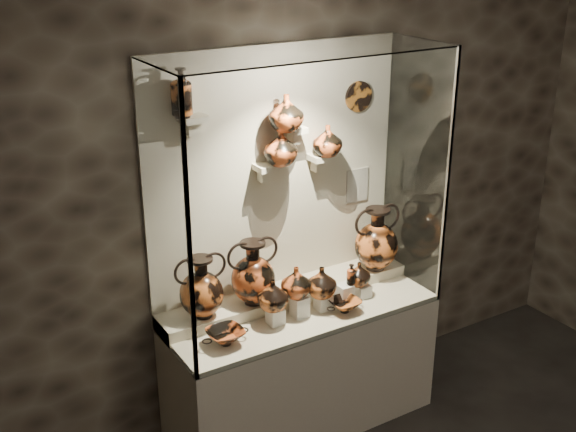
% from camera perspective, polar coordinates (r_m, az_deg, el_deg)
% --- Properties ---
extents(wall_back, '(5.00, 0.02, 3.20)m').
position_cam_1_polar(wall_back, '(4.39, -1.06, 3.13)').
color(wall_back, '#2C231C').
rests_on(wall_back, ground).
extents(plinth, '(1.70, 0.60, 0.80)m').
position_cam_1_polar(plinth, '(4.68, 1.07, -12.02)').
color(plinth, '#BFB499').
rests_on(plinth, floor).
extents(front_tier, '(1.68, 0.58, 0.03)m').
position_cam_1_polar(front_tier, '(4.46, 1.11, -7.60)').
color(front_tier, beige).
rests_on(front_tier, plinth).
extents(rear_tier, '(1.70, 0.25, 0.10)m').
position_cam_1_polar(rear_tier, '(4.58, -0.07, -6.30)').
color(rear_tier, beige).
rests_on(rear_tier, plinth).
extents(back_panel, '(1.70, 0.03, 1.60)m').
position_cam_1_polar(back_panel, '(4.39, -1.03, 3.11)').
color(back_panel, '#BFB499').
rests_on(back_panel, plinth).
extents(glass_front, '(1.70, 0.01, 1.60)m').
position_cam_1_polar(glass_front, '(3.90, 3.52, 0.64)').
color(glass_front, white).
rests_on(glass_front, plinth).
extents(glass_left, '(0.01, 0.60, 1.60)m').
position_cam_1_polar(glass_left, '(3.78, -9.70, -0.40)').
color(glass_left, white).
rests_on(glass_left, plinth).
extents(glass_right, '(0.01, 0.60, 1.60)m').
position_cam_1_polar(glass_right, '(4.62, 10.09, 3.75)').
color(glass_right, white).
rests_on(glass_right, plinth).
extents(glass_top, '(1.70, 0.60, 0.01)m').
position_cam_1_polar(glass_top, '(3.93, 1.28, 12.87)').
color(glass_top, white).
rests_on(glass_top, back_panel).
extents(frame_post_left, '(0.02, 0.02, 1.60)m').
position_cam_1_polar(frame_post_left, '(3.53, -7.82, -1.90)').
color(frame_post_left, gray).
rests_on(frame_post_left, plinth).
extents(frame_post_right, '(0.02, 0.02, 1.60)m').
position_cam_1_polar(frame_post_right, '(4.42, 12.48, 2.71)').
color(frame_post_right, gray).
rests_on(frame_post_right, plinth).
extents(pedestal_a, '(0.09, 0.09, 0.10)m').
position_cam_1_polar(pedestal_a, '(4.30, -1.02, -7.88)').
color(pedestal_a, silver).
rests_on(pedestal_a, front_tier).
extents(pedestal_b, '(0.09, 0.09, 0.13)m').
position_cam_1_polar(pedestal_b, '(4.36, 0.91, -7.13)').
color(pedestal_b, silver).
rests_on(pedestal_b, front_tier).
extents(pedestal_c, '(0.09, 0.09, 0.09)m').
position_cam_1_polar(pedestal_c, '(4.46, 2.77, -6.79)').
color(pedestal_c, silver).
rests_on(pedestal_c, front_tier).
extents(pedestal_d, '(0.09, 0.09, 0.12)m').
position_cam_1_polar(pedestal_d, '(4.53, 4.46, -6.11)').
color(pedestal_d, silver).
rests_on(pedestal_d, front_tier).
extents(pedestal_e, '(0.09, 0.09, 0.08)m').
position_cam_1_polar(pedestal_e, '(4.62, 5.88, -5.89)').
color(pedestal_e, silver).
rests_on(pedestal_e, front_tier).
extents(bracket_ul, '(0.14, 0.12, 0.04)m').
position_cam_1_polar(bracket_ul, '(3.96, -7.45, 7.63)').
color(bracket_ul, '#BFB499').
rests_on(bracket_ul, back_panel).
extents(bracket_ca, '(0.14, 0.12, 0.04)m').
position_cam_1_polar(bracket_ca, '(4.25, -1.69, 3.88)').
color(bracket_ca, '#BFB499').
rests_on(bracket_ca, back_panel).
extents(bracket_cb, '(0.10, 0.12, 0.04)m').
position_cam_1_polar(bracket_cb, '(4.29, 0.62, 6.86)').
color(bracket_cb, '#BFB499').
rests_on(bracket_cb, back_panel).
extents(bracket_cc, '(0.14, 0.12, 0.04)m').
position_cam_1_polar(bracket_cc, '(4.44, 2.59, 4.67)').
color(bracket_cc, '#BFB499').
rests_on(bracket_cc, back_panel).
extents(amphora_left, '(0.40, 0.40, 0.38)m').
position_cam_1_polar(amphora_left, '(4.19, -6.85, -5.59)').
color(amphora_left, '#C55E25').
rests_on(amphora_left, rear_tier).
extents(amphora_mid, '(0.42, 0.42, 0.40)m').
position_cam_1_polar(amphora_mid, '(4.31, -2.79, -4.47)').
color(amphora_mid, '#BF4F21').
rests_on(amphora_mid, rear_tier).
extents(amphora_right, '(0.40, 0.40, 0.43)m').
position_cam_1_polar(amphora_right, '(4.76, 6.99, -1.79)').
color(amphora_right, '#C55E25').
rests_on(amphora_right, rear_tier).
extents(jug_a, '(0.24, 0.24, 0.19)m').
position_cam_1_polar(jug_a, '(4.21, -1.22, -6.24)').
color(jug_a, '#C55E25').
rests_on(jug_a, pedestal_a).
extents(jug_b, '(0.22, 0.22, 0.19)m').
position_cam_1_polar(jug_b, '(4.29, 0.62, -5.23)').
color(jug_b, '#BF4F21').
rests_on(jug_b, pedestal_b).
extents(jug_c, '(0.24, 0.24, 0.20)m').
position_cam_1_polar(jug_c, '(4.38, 2.64, -5.22)').
color(jug_c, '#C55E25').
rests_on(jug_c, pedestal_c).
extents(jug_e, '(0.19, 0.19, 0.16)m').
position_cam_1_polar(jug_e, '(4.56, 5.60, -4.57)').
color(jug_e, '#C55E25').
rests_on(jug_e, pedestal_e).
extents(lekythos_small, '(0.09, 0.09, 0.15)m').
position_cam_1_polar(lekythos_small, '(4.48, 4.99, -4.52)').
color(lekythos_small, '#BF4F21').
rests_on(lekythos_small, pedestal_d).
extents(kylix_left, '(0.28, 0.24, 0.11)m').
position_cam_1_polar(kylix_left, '(4.11, -4.98, -9.38)').
color(kylix_left, '#BF4F21').
rests_on(kylix_left, front_tier).
extents(kylix_right, '(0.27, 0.24, 0.10)m').
position_cam_1_polar(kylix_right, '(4.43, 4.49, -6.98)').
color(kylix_right, '#C55E25').
rests_on(kylix_right, front_tier).
extents(lekythos_tall, '(0.15, 0.15, 0.29)m').
position_cam_1_polar(lekythos_tall, '(3.89, -8.41, 9.80)').
color(lekythos_tall, '#C55E25').
rests_on(lekythos_tall, bracket_ul).
extents(ovoid_vase_a, '(0.24, 0.24, 0.21)m').
position_cam_1_polar(ovoid_vase_a, '(4.20, -0.59, 5.44)').
color(ovoid_vase_a, '#BF4F21').
rests_on(ovoid_vase_a, bracket_ca).
extents(ovoid_vase_b, '(0.22, 0.22, 0.21)m').
position_cam_1_polar(ovoid_vase_b, '(4.17, -0.16, 8.16)').
color(ovoid_vase_b, '#BF4F21').
rests_on(ovoid_vase_b, bracket_cb).
extents(ovoid_vase_c, '(0.22, 0.22, 0.19)m').
position_cam_1_polar(ovoid_vase_c, '(4.39, 3.12, 5.98)').
color(ovoid_vase_c, '#BF4F21').
rests_on(ovoid_vase_c, bracket_cc).
extents(wall_plate, '(0.19, 0.02, 0.19)m').
position_cam_1_polar(wall_plate, '(4.57, 5.58, 9.39)').
color(wall_plate, '#A15D1F').
rests_on(wall_plate, back_panel).
extents(info_placard, '(0.17, 0.01, 0.23)m').
position_cam_1_polar(info_placard, '(4.74, 5.46, 2.44)').
color(info_placard, beige).
rests_on(info_placard, back_panel).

